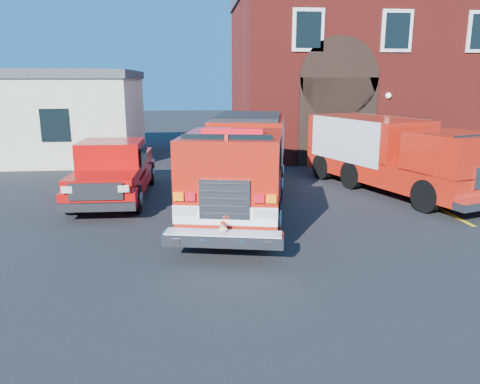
{
  "coord_description": "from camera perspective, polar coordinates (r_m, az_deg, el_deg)",
  "views": [
    {
      "loc": [
        -1.09,
        -11.97,
        3.91
      ],
      "look_at": [
        0.0,
        -1.2,
        1.3
      ],
      "focal_mm": 35.0,
      "sensor_mm": 36.0,
      "label": 1
    }
  ],
  "objects": [
    {
      "name": "secondary_truck",
      "position": [
        17.46,
        18.02,
        4.56
      ],
      "size": [
        4.87,
        8.14,
        2.53
      ],
      "color": "black",
      "rests_on": "ground"
    },
    {
      "name": "parking_stripe_far",
      "position": [
        20.8,
        15.76,
        2.22
      ],
      "size": [
        0.12,
        3.0,
        0.01
      ],
      "primitive_type": "cube",
      "color": "yellow",
      "rests_on": "ground"
    },
    {
      "name": "parking_stripe_mid",
      "position": [
        18.1,
        19.17,
        0.34
      ],
      "size": [
        0.12,
        3.0,
        0.01
      ],
      "primitive_type": "cube",
      "color": "yellow",
      "rests_on": "ground"
    },
    {
      "name": "fire_station",
      "position": [
        27.84,
        15.93,
        13.77
      ],
      "size": [
        15.2,
        10.2,
        8.45
      ],
      "color": "maroon",
      "rests_on": "ground"
    },
    {
      "name": "side_building",
      "position": [
        26.24,
        -23.59,
        8.72
      ],
      "size": [
        10.2,
        8.2,
        4.35
      ],
      "color": "beige",
      "rests_on": "ground"
    },
    {
      "name": "ground",
      "position": [
        12.64,
        -0.55,
        -4.47
      ],
      "size": [
        100.0,
        100.0,
        0.0
      ],
      "primitive_type": "plane",
      "color": "black",
      "rests_on": "ground"
    },
    {
      "name": "parking_stripe_near",
      "position": [
        15.52,
        23.75,
        -2.19
      ],
      "size": [
        0.12,
        3.0,
        0.01
      ],
      "primitive_type": "cube",
      "color": "yellow",
      "rests_on": "ground"
    },
    {
      "name": "pickup_truck",
      "position": [
        16.24,
        -15.07,
        2.53
      ],
      "size": [
        2.25,
        6.05,
        1.97
      ],
      "color": "black",
      "rests_on": "ground"
    },
    {
      "name": "fire_engine",
      "position": [
        14.31,
        0.36,
        3.58
      ],
      "size": [
        4.23,
        9.27,
        2.76
      ],
      "color": "black",
      "rests_on": "ground"
    }
  ]
}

